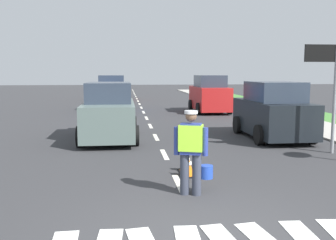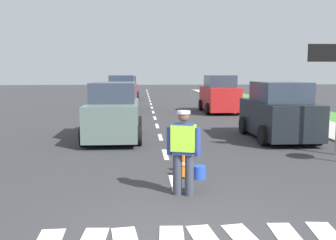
# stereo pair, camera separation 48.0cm
# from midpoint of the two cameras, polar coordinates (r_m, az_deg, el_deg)

# --- Properties ---
(ground_plane) EXTENTS (96.00, 96.00, 0.00)m
(ground_plane) POSITION_cam_midpoint_polar(r_m,az_deg,el_deg) (26.37, -4.57, 1.90)
(ground_plane) COLOR #333335
(sidewalk_right) EXTENTS (2.40, 72.00, 0.14)m
(sidewalk_right) POSITION_cam_midpoint_polar(r_m,az_deg,el_deg) (17.44, 21.23, -1.26)
(sidewalk_right) COLOR #B2ADA3
(sidewalk_right) RESTS_ON ground
(lane_center_line) EXTENTS (0.14, 46.40, 0.01)m
(lane_center_line) POSITION_cam_midpoint_polar(r_m,az_deg,el_deg) (30.55, -4.85, 2.62)
(lane_center_line) COLOR silver
(lane_center_line) RESTS_ON ground
(road_worker) EXTENTS (0.77, 0.41, 1.67)m
(road_worker) POSITION_cam_midpoint_polar(r_m,az_deg,el_deg) (7.45, 1.77, -4.26)
(road_worker) COLOR #383D4C
(road_worker) RESTS_ON ground
(lane_direction_sign) EXTENTS (1.16, 0.11, 3.20)m
(lane_direction_sign) POSITION_cam_midpoint_polar(r_m,az_deg,el_deg) (12.04, 21.75, 6.66)
(lane_direction_sign) COLOR gray
(lane_direction_sign) RESTS_ON ground
(traffic_cone_near) EXTENTS (0.36, 0.36, 0.51)m
(traffic_cone_near) POSITION_cam_midpoint_polar(r_m,az_deg,el_deg) (9.35, 1.20, -6.15)
(traffic_cone_near) COLOR black
(traffic_cone_near) RESTS_ON ground
(traffic_cone_far) EXTENTS (0.36, 0.36, 0.55)m
(traffic_cone_far) POSITION_cam_midpoint_polar(r_m,az_deg,el_deg) (8.88, 1.37, -6.75)
(traffic_cone_far) COLOR black
(traffic_cone_far) RESTS_ON ground
(car_oncoming_second) EXTENTS (2.00, 4.36, 2.21)m
(car_oncoming_second) POSITION_cam_midpoint_polar(r_m,az_deg,el_deg) (24.48, -8.94, 3.85)
(car_oncoming_second) COLOR #1E4799
(car_oncoming_second) RESTS_ON ground
(car_oncoming_third) EXTENTS (1.92, 4.18, 2.08)m
(car_oncoming_third) POSITION_cam_midpoint_polar(r_m,az_deg,el_deg) (33.96, -8.28, 4.65)
(car_oncoming_third) COLOR red
(car_oncoming_third) RESTS_ON ground
(car_oncoming_lead) EXTENTS (2.01, 4.22, 2.04)m
(car_oncoming_lead) POSITION_cam_midpoint_polar(r_m,az_deg,el_deg) (13.84, -9.77, 1.02)
(car_oncoming_lead) COLOR slate
(car_oncoming_lead) RESTS_ON ground
(car_parked_far) EXTENTS (2.04, 4.11, 2.23)m
(car_parked_far) POSITION_cam_midpoint_polar(r_m,az_deg,el_deg) (23.14, 5.62, 3.73)
(car_parked_far) COLOR red
(car_parked_far) RESTS_ON ground
(car_parked_curbside) EXTENTS (2.07, 3.97, 2.06)m
(car_parked_curbside) POSITION_cam_midpoint_polar(r_m,az_deg,el_deg) (14.32, 14.48, 1.14)
(car_parked_curbside) COLOR black
(car_parked_curbside) RESTS_ON ground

